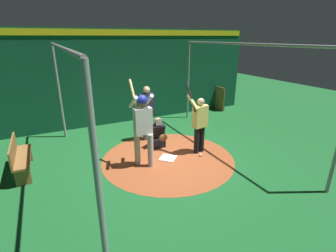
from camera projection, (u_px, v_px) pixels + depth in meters
The scene contains 12 objects.
ground_plane at pixel (168, 158), 6.88m from camera, with size 26.87×26.87×0.00m, color #195B28.
dirt_circle at pixel (168, 158), 6.88m from camera, with size 3.62×3.62×0.01m, color #9E4C28.
home_plate at pixel (168, 158), 6.87m from camera, with size 0.42×0.42×0.01m, color white.
batter at pixel (143, 124), 6.13m from camera, with size 0.68×0.49×2.20m.
catcher at pixel (158, 135), 7.48m from camera, with size 0.58×0.40×0.93m.
umpire at pixel (147, 110), 7.82m from camera, with size 0.22×0.49×1.75m.
visitor at pixel (200, 122), 6.94m from camera, with size 0.54×0.54×1.99m.
back_wall at pixel (125, 77), 9.38m from camera, with size 0.23×10.87×3.46m.
cage_frame at pixel (168, 81), 6.15m from camera, with size 6.00×4.84×3.02m.
bat_rack at pixel (218, 99), 11.41m from camera, with size 0.94×0.20×1.05m.
bench at pixel (20, 157), 6.00m from camera, with size 1.47×0.36×0.85m.
baseball_0 at pixel (200, 155), 6.97m from camera, with size 0.07×0.07×0.07m, color white.
Camera 1 is at (5.51, -2.76, 3.18)m, focal length 26.52 mm.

